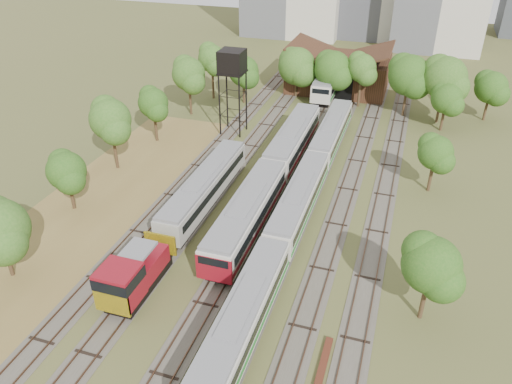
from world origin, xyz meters
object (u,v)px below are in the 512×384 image
(shunter_locomotive, at_px, (132,277))
(water_tower, at_px, (232,64))
(railcar_green_set, at_px, (299,201))
(railcar_red_set, at_px, (273,173))

(shunter_locomotive, bearing_deg, water_tower, 96.13)
(shunter_locomotive, xyz_separation_m, water_tower, (-3.59, 33.44, 7.62))
(water_tower, bearing_deg, railcar_green_set, -52.66)
(water_tower, bearing_deg, railcar_red_set, -54.66)
(railcar_red_set, distance_m, shunter_locomotive, 20.80)
(railcar_green_set, xyz_separation_m, water_tower, (-13.59, 17.81, 7.76))
(railcar_red_set, bearing_deg, shunter_locomotive, -106.77)
(railcar_red_set, distance_m, water_tower, 18.20)
(shunter_locomotive, bearing_deg, railcar_green_set, 57.38)
(shunter_locomotive, distance_m, water_tower, 34.48)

